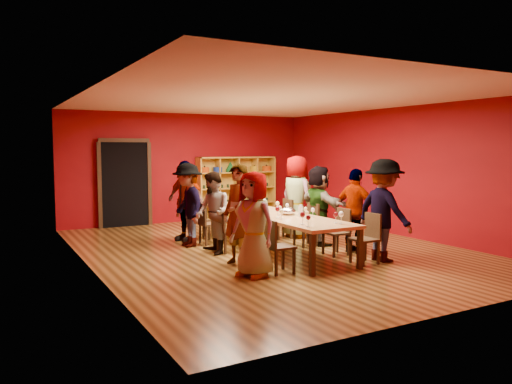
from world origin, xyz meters
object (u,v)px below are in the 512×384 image
wine_bottle (235,199)px  chair_person_left_3 (207,221)px  chair_person_right_1 (339,229)px  person_left_3 (188,205)px  chair_person_right_3 (284,217)px  person_right_1 (356,211)px  person_left_0 (253,224)px  chair_person_right_0 (368,235)px  tasting_table (270,215)px  person_left_4 (185,201)px  shelving_unit (236,185)px  person_left_1 (238,215)px  chair_person_left_2 (226,227)px  person_right_3 (297,197)px  chair_person_left_0 (276,243)px  person_left_2 (213,213)px  chair_person_left_1 (251,235)px  chair_person_left_4 (196,218)px  person_right_2 (319,205)px  person_right_0 (384,210)px  spittoon_bowl (288,211)px

wine_bottle → chair_person_left_3: bearing=-146.5°
chair_person_right_1 → person_left_3: bearing=136.1°
chair_person_right_3 → person_right_1: bearing=-78.7°
person_left_0 → chair_person_right_0: 2.26m
person_left_3 → chair_person_right_1: size_ratio=1.96×
tasting_table → person_left_4: size_ratio=2.53×
person_left_4 → wine_bottle: person_left_4 is taller
shelving_unit → chair_person_right_0: shelving_unit is taller
person_left_0 → person_left_3: 2.82m
shelving_unit → person_left_1: 5.79m
chair_person_left_2 → person_right_3: bearing=19.2°
chair_person_right_1 → person_right_1: person_right_1 is taller
person_left_1 → person_left_4: bearing=164.6°
chair_person_left_0 → person_right_1: bearing=16.4°
person_left_4 → chair_person_right_1: (2.06, -2.80, -0.39)m
person_left_2 → shelving_unit: bearing=151.9°
chair_person_left_1 → wine_bottle: wine_bottle is taller
tasting_table → chair_person_right_3: chair_person_right_3 is taller
person_left_2 → person_right_3: size_ratio=0.85×
shelving_unit → chair_person_left_3: size_ratio=2.70×
chair_person_left_4 → chair_person_left_1: bearing=-90.0°
person_left_3 → person_left_4: bearing=164.8°
chair_person_right_3 → person_right_2: bearing=-75.4°
tasting_table → person_right_3: bearing=36.3°
person_left_3 → person_left_4: person_left_4 is taller
chair_person_right_0 → person_right_3: 2.87m
chair_person_left_2 → person_right_3: 2.33m
chair_person_left_3 → person_left_4: 0.78m
chair_person_left_3 → chair_person_left_2: bearing=-90.0°
person_left_3 → person_right_0: bearing=42.4°
tasting_table → chair_person_left_4: (-0.91, 1.72, -0.20)m
spittoon_bowl → person_right_2: bearing=21.1°
person_left_0 → chair_person_right_0: (2.23, -0.17, -0.35)m
person_right_1 → chair_person_right_3: bearing=-3.2°
chair_person_left_0 → person_left_1: bearing=106.6°
chair_person_left_0 → person_left_4: bearing=94.0°
chair_person_left_2 → person_right_1: size_ratio=0.54×
tasting_table → person_right_0: size_ratio=2.43×
person_left_2 → chair_person_right_1: bearing=63.0°
person_left_1 → person_right_3: 3.00m
chair_person_right_0 → person_right_0: size_ratio=0.48×
chair_person_left_2 → chair_person_right_1: 2.21m
shelving_unit → person_left_0: 6.63m
chair_person_left_2 → person_right_0: (2.18, -2.06, 0.43)m
person_right_0 → person_left_4: bearing=31.2°
chair_person_left_1 → chair_person_right_3: 2.55m
chair_person_right_1 → person_right_2: size_ratio=0.53×
chair_person_left_0 → person_right_1: 2.33m
chair_person_left_4 → person_left_4: (-0.24, 0.00, 0.39)m
person_right_0 → chair_person_right_0: bearing=87.3°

